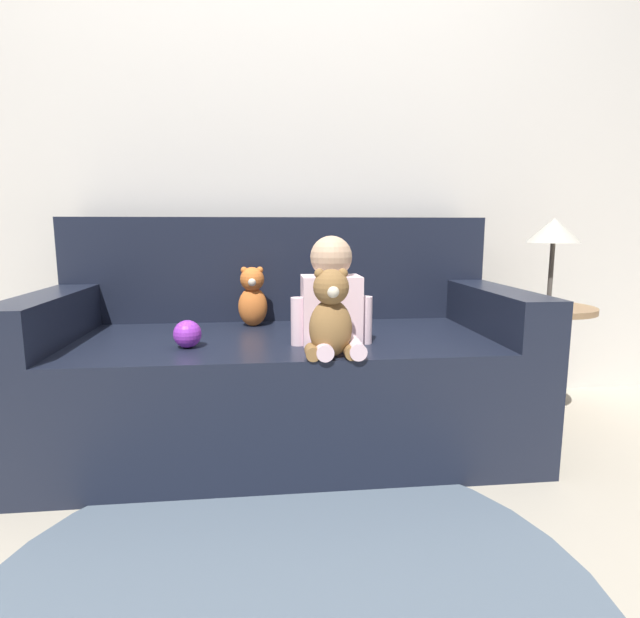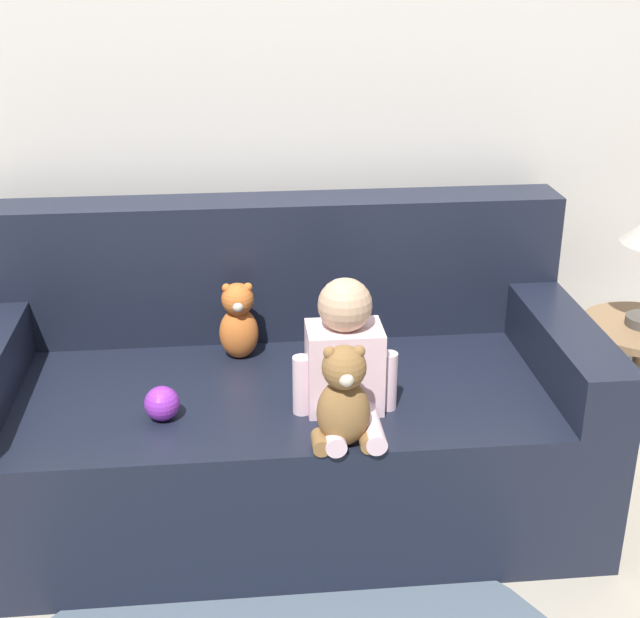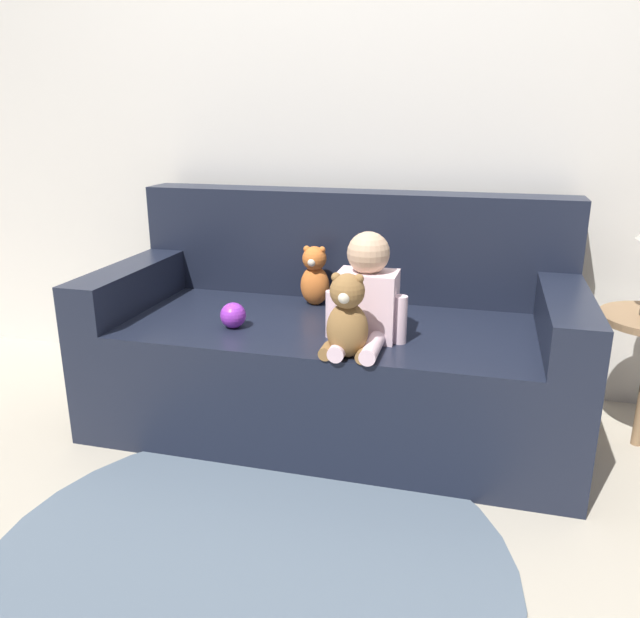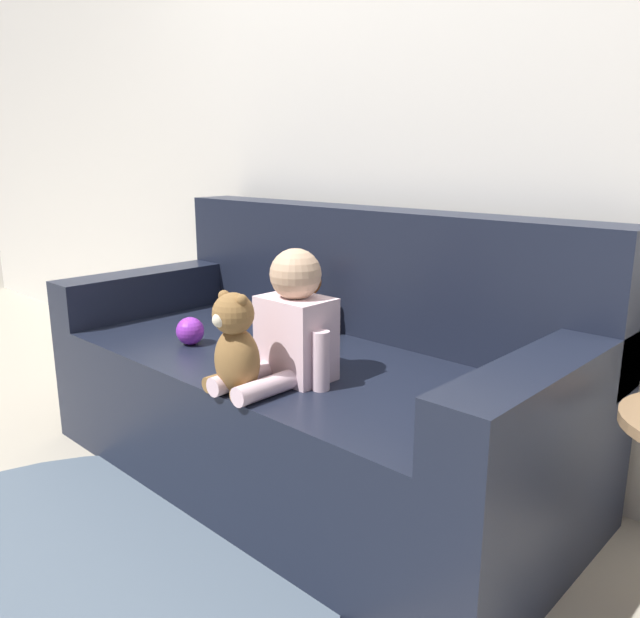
% 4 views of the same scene
% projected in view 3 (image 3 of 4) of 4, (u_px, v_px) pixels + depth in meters
% --- Properties ---
extents(ground_plane, '(12.00, 12.00, 0.00)m').
position_uv_depth(ground_plane, '(332.00, 421.00, 2.54)').
color(ground_plane, '#B7AD99').
extents(wall_back, '(8.00, 0.05, 2.60)m').
position_uv_depth(wall_back, '(364.00, 87.00, 2.62)').
color(wall_back, silver).
rests_on(wall_back, ground_plane).
extents(couch, '(1.82, 0.86, 0.89)m').
position_uv_depth(couch, '(336.00, 345.00, 2.49)').
color(couch, black).
rests_on(couch, ground_plane).
extents(person_baby, '(0.29, 0.34, 0.38)m').
position_uv_depth(person_baby, '(366.00, 296.00, 2.13)').
color(person_baby, silver).
rests_on(person_baby, couch).
extents(teddy_bear_brown, '(0.16, 0.13, 0.28)m').
position_uv_depth(teddy_bear_brown, '(347.00, 319.00, 1.98)').
color(teddy_bear_brown, olive).
rests_on(teddy_bear_brown, couch).
extents(plush_toy_side, '(0.12, 0.11, 0.25)m').
position_uv_depth(plush_toy_side, '(315.00, 276.00, 2.54)').
color(plush_toy_side, orange).
rests_on(plush_toy_side, couch).
extents(toy_ball, '(0.09, 0.09, 0.09)m').
position_uv_depth(toy_ball, '(233.00, 315.00, 2.28)').
color(toy_ball, purple).
rests_on(toy_ball, couch).
extents(floor_rug, '(1.48, 1.48, 0.01)m').
position_uv_depth(floor_rug, '(248.00, 561.00, 1.73)').
color(floor_rug, slate).
rests_on(floor_rug, ground_plane).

